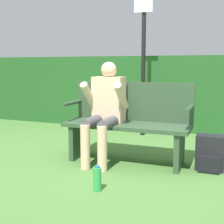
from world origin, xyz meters
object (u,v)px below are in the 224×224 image
(person_seated, at_px, (105,107))
(signpost, at_px, (143,58))
(parked_car, at_px, (147,76))
(water_bottle, at_px, (97,179))
(park_bench, at_px, (128,123))
(backpack, at_px, (210,154))

(person_seated, distance_m, signpost, 1.71)
(person_seated, bearing_deg, signpost, 89.01)
(person_seated, bearing_deg, parked_car, 102.65)
(person_seated, xyz_separation_m, water_bottle, (0.28, -0.88, -0.56))
(park_bench, distance_m, backpack, 1.02)
(park_bench, bearing_deg, parked_car, 103.79)
(signpost, bearing_deg, water_bottle, -84.27)
(signpost, bearing_deg, person_seated, -90.99)
(backpack, relative_size, parked_car, 0.08)
(water_bottle, bearing_deg, backpack, 46.48)
(backpack, distance_m, parked_car, 14.15)
(park_bench, relative_size, parked_car, 0.31)
(backpack, height_order, signpost, signpost)
(water_bottle, bearing_deg, park_bench, 91.46)
(person_seated, distance_m, water_bottle, 1.08)
(backpack, xyz_separation_m, water_bottle, (-0.95, -1.00, -0.07))
(person_seated, relative_size, water_bottle, 4.96)
(park_bench, relative_size, backpack, 3.83)
(person_seated, height_order, signpost, signpost)
(person_seated, height_order, parked_car, person_seated)
(park_bench, relative_size, signpost, 0.66)
(backpack, bearing_deg, parked_car, 107.61)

